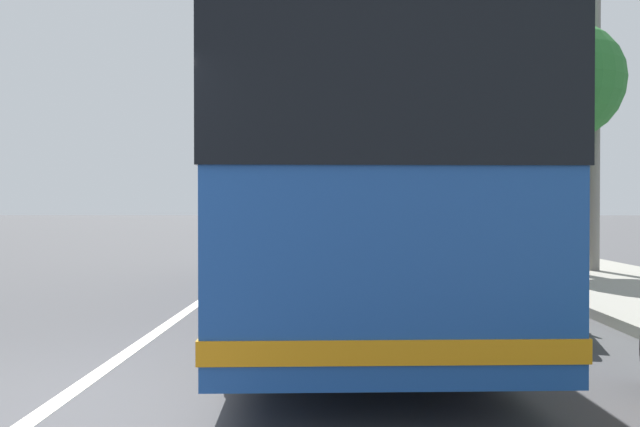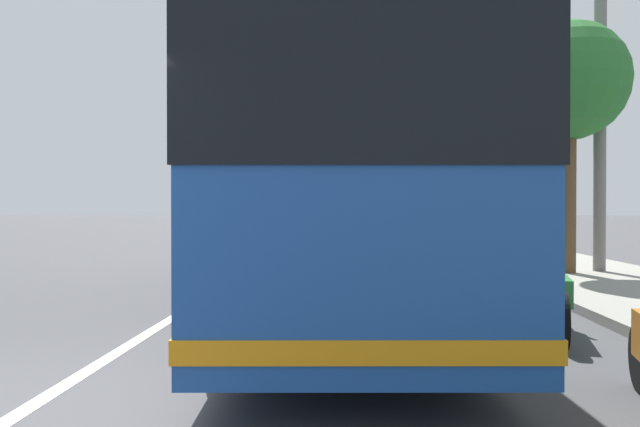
{
  "view_description": "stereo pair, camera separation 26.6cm",
  "coord_description": "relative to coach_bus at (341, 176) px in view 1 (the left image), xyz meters",
  "views": [
    {
      "loc": [
        -4.5,
        -2.15,
        1.51
      ],
      "look_at": [
        6.1,
        -1.89,
        1.41
      ],
      "focal_mm": 33.9,
      "sensor_mm": 36.0,
      "label": 1
    },
    {
      "loc": [
        -4.49,
        -2.42,
        1.51
      ],
      "look_at": [
        6.1,
        -1.89,
        1.41
      ],
      "focal_mm": 33.9,
      "sensor_mm": 36.0,
      "label": 2
    }
  ],
  "objects": [
    {
      "name": "sidewalk_curb",
      "position": [
        5.29,
        -5.18,
        -1.92
      ],
      "size": [
        110.0,
        3.6,
        0.14
      ],
      "primitive_type": "cube",
      "color": "gray",
      "rests_on": "ground"
    },
    {
      "name": "coach_bus",
      "position": [
        0.0,
        0.0,
        0.0
      ],
      "size": [
        11.0,
        3.07,
        3.55
      ],
      "rotation": [
        0.0,
        0.0,
        0.05
      ],
      "color": "#1E4C9E",
      "rests_on": "ground"
    },
    {
      "name": "car_oncoming",
      "position": [
        43.03,
        4.19,
        -1.26
      ],
      "size": [
        4.42,
        1.85,
        1.53
      ],
      "rotation": [
        0.0,
        0.0,
        3.16
      ],
      "color": "navy",
      "rests_on": "ground"
    },
    {
      "name": "utility_pole",
      "position": [
        4.09,
        -5.55,
        1.8
      ],
      "size": [
        0.26,
        0.26,
        7.57
      ],
      "primitive_type": "cylinder",
      "color": "slate",
      "rests_on": "ground"
    },
    {
      "name": "roadside_tree_mid_block",
      "position": [
        3.76,
        -4.75,
        2.12
      ],
      "size": [
        2.5,
        2.5,
        5.43
      ],
      "color": "brown",
      "rests_on": "ground"
    },
    {
      "name": "lane_divider_line",
      "position": [
        5.29,
        2.25,
        -1.98
      ],
      "size": [
        110.0,
        0.16,
        0.01
      ],
      "primitive_type": "cube",
      "color": "silver",
      "rests_on": "ground"
    },
    {
      "name": "car_side_street",
      "position": [
        23.12,
        4.03,
        -1.34
      ],
      "size": [
        4.39,
        2.16,
        1.36
      ],
      "rotation": [
        0.0,
        0.0,
        3.07
      ],
      "color": "gray",
      "rests_on": "ground"
    },
    {
      "name": "ground_plane",
      "position": [
        -4.71,
        2.25,
        -1.99
      ],
      "size": [
        220.0,
        220.0,
        0.0
      ],
      "primitive_type": "plane",
      "color": "#424244"
    },
    {
      "name": "motorcycle_far_end",
      "position": [
        -1.94,
        -2.62,
        -1.53
      ],
      "size": [
        2.08,
        0.57,
        1.25
      ],
      "rotation": [
        0.0,
        0.0,
        -0.23
      ],
      "color": "black",
      "rests_on": "ground"
    },
    {
      "name": "car_behind_bus",
      "position": [
        31.73,
        4.32,
        -1.29
      ],
      "size": [
        4.62,
        2.19,
        1.44
      ],
      "rotation": [
        0.0,
        0.0,
        3.07
      ],
      "color": "silver",
      "rests_on": "ground"
    },
    {
      "name": "car_ahead_same_lane",
      "position": [
        29.68,
        -0.76,
        -1.27
      ],
      "size": [
        4.56,
        2.0,
        1.49
      ],
      "rotation": [
        0.0,
        0.0,
        0.05
      ],
      "color": "#2D7238",
      "rests_on": "ground"
    }
  ]
}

